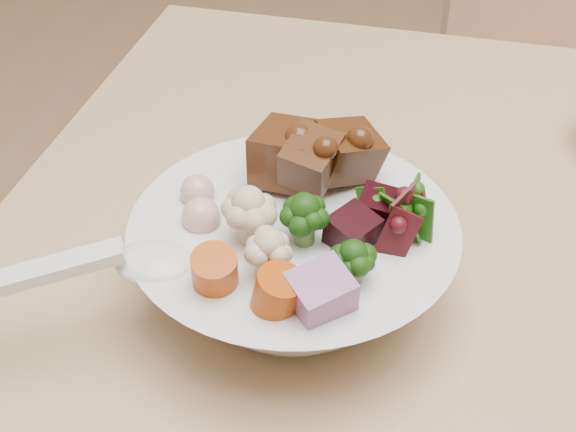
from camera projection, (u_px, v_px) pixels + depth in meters
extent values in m
cylinder|color=tan|center=(218.00, 245.00, 1.24)|extent=(0.05, 0.05, 0.64)
cylinder|color=tan|center=(504.00, 361.00, 1.18)|extent=(0.04, 0.04, 0.46)
cylinder|color=tan|center=(441.00, 203.00, 1.47)|extent=(0.04, 0.04, 0.46)
sphere|color=black|center=(305.00, 227.00, 0.58)|extent=(0.04, 0.04, 0.04)
sphere|color=beige|center=(249.00, 222.00, 0.58)|extent=(0.05, 0.05, 0.05)
cube|color=black|center=(380.00, 213.00, 0.60)|extent=(0.04, 0.04, 0.03)
cube|color=#8B5483|center=(321.00, 295.00, 0.53)|extent=(0.05, 0.06, 0.04)
cylinder|color=#AF3504|center=(215.00, 273.00, 0.55)|extent=(0.04, 0.04, 0.03)
sphere|color=#D39B94|center=(201.00, 216.00, 0.60)|extent=(0.03, 0.03, 0.03)
ellipsoid|color=white|center=(155.00, 263.00, 0.58)|extent=(0.07, 0.07, 0.02)
cube|color=white|center=(42.00, 272.00, 0.56)|extent=(0.11, 0.07, 0.03)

